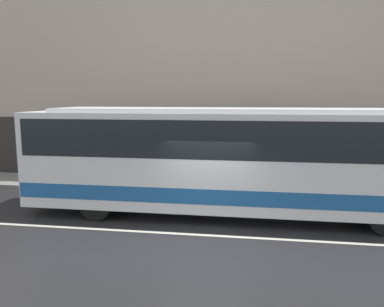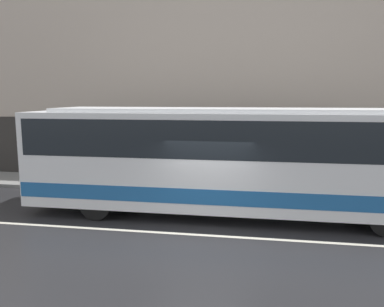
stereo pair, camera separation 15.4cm
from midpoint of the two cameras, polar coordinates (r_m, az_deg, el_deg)
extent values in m
plane|color=#262628|center=(10.39, 2.43, -12.37)|extent=(60.00, 60.00, 0.00)
cube|color=gray|center=(15.33, 4.87, -5.19)|extent=(60.00, 2.43, 0.14)
cube|color=#B7A899|center=(16.40, 5.54, 16.14)|extent=(60.00, 0.30, 11.76)
cube|color=#2D2B28|center=(16.26, 5.28, 0.37)|extent=(60.00, 0.06, 2.80)
cube|color=beige|center=(10.39, 2.43, -12.34)|extent=(54.00, 0.14, 0.01)
cube|color=white|center=(11.73, 5.01, -0.82)|extent=(12.29, 2.57, 2.91)
cube|color=#1E5999|center=(11.91, 4.95, -5.12)|extent=(12.23, 2.59, 0.45)
cube|color=black|center=(11.63, 5.05, 2.69)|extent=(11.92, 2.59, 1.11)
cube|color=white|center=(11.58, 5.10, 6.60)|extent=(10.45, 2.18, 0.12)
cylinder|color=black|center=(13.56, 24.95, -6.00)|extent=(0.97, 0.28, 0.97)
cylinder|color=black|center=(11.85, -14.07, -7.49)|extent=(0.97, 0.28, 0.97)
cylinder|color=black|center=(13.87, -10.35, -5.02)|extent=(0.97, 0.28, 0.97)
cylinder|color=#333338|center=(15.78, -2.96, -2.10)|extent=(0.36, 0.36, 1.30)
sphere|color=tan|center=(15.66, -2.98, 0.67)|extent=(0.24, 0.24, 0.24)
camera|label=1|loc=(0.08, -89.63, 0.06)|focal=35.00mm
camera|label=2|loc=(0.08, 90.37, -0.06)|focal=35.00mm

